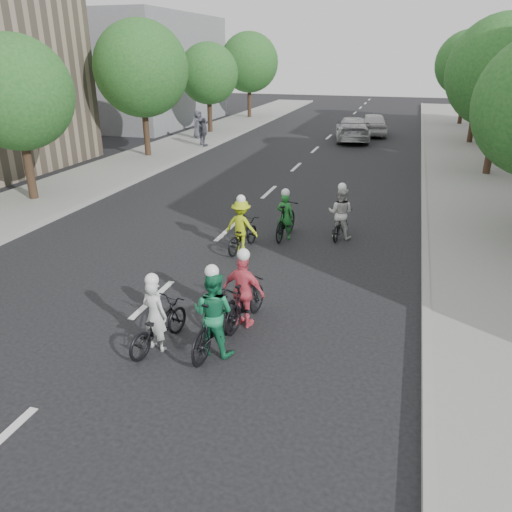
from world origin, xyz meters
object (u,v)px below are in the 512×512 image
at_px(cyclist_1, 242,230).
at_px(follow_car_lead, 353,129).
at_px(follow_car_trail, 373,124).
at_px(cyclist_2, 245,297).
at_px(spectator_1, 204,132).
at_px(spectator_0, 202,131).
at_px(cyclist_0, 340,218).
at_px(cyclist_5, 215,318).
at_px(spectator_2, 198,124).
at_px(cyclist_3, 286,219).
at_px(cyclist_4, 158,323).

bearing_deg(cyclist_1, follow_car_lead, -82.88).
distance_m(follow_car_lead, follow_car_trail, 3.02).
relative_size(cyclist_2, spectator_1, 1.06).
height_order(spectator_0, spectator_1, spectator_1).
distance_m(cyclist_0, cyclist_5, 7.15).
distance_m(spectator_0, spectator_1, 0.59).
relative_size(cyclist_2, follow_car_lead, 0.34).
height_order(cyclist_1, follow_car_trail, cyclist_1).
xyz_separation_m(cyclist_0, spectator_1, (-9.83, 12.90, 0.35)).
height_order(cyclist_5, spectator_2, spectator_2).
bearing_deg(cyclist_3, cyclist_4, 86.70).
bearing_deg(cyclist_2, cyclist_0, -90.50).
height_order(cyclist_2, cyclist_4, cyclist_2).
height_order(spectator_0, spectator_2, spectator_2).
distance_m(follow_car_lead, spectator_2, 9.93).
bearing_deg(cyclist_4, follow_car_lead, -80.01).
xyz_separation_m(cyclist_0, follow_car_lead, (-1.85, 18.43, 0.13)).
bearing_deg(cyclist_4, spectator_2, -57.34).
bearing_deg(cyclist_4, follow_car_trail, -81.96).
distance_m(cyclist_2, cyclist_4, 1.86).
distance_m(cyclist_4, follow_car_trail, 28.53).
bearing_deg(follow_car_lead, cyclist_5, 82.69).
bearing_deg(cyclist_1, spectator_0, -54.52).
bearing_deg(spectator_0, cyclist_4, -165.87).
bearing_deg(cyclist_5, cyclist_0, -95.48).
xyz_separation_m(cyclist_4, follow_car_lead, (0.60, 25.65, 0.23)).
bearing_deg(cyclist_0, cyclist_1, 43.58).
bearing_deg(cyclist_0, follow_car_lead, -78.02).
bearing_deg(cyclist_1, cyclist_5, 111.97).
bearing_deg(spectator_2, spectator_1, -131.27).
distance_m(cyclist_1, follow_car_trail, 23.25).
relative_size(cyclist_1, follow_car_lead, 0.35).
height_order(cyclist_0, cyclist_5, cyclist_5).
bearing_deg(cyclist_4, cyclist_5, -158.28).
distance_m(cyclist_4, spectator_1, 21.43).
bearing_deg(follow_car_trail, cyclist_4, 78.31).
xyz_separation_m(cyclist_4, cyclist_5, (1.10, 0.20, 0.17)).
height_order(cyclist_0, cyclist_2, cyclist_2).
bearing_deg(cyclist_0, cyclist_3, 24.53).
xyz_separation_m(cyclist_5, follow_car_trail, (0.54, 28.28, 0.07)).
relative_size(cyclist_2, spectator_0, 1.07).
relative_size(cyclist_0, cyclist_4, 0.97).
distance_m(cyclist_0, follow_car_trail, 21.28).
bearing_deg(cyclist_2, follow_car_lead, -78.04).
bearing_deg(cyclist_3, cyclist_0, -157.68).
bearing_deg(cyclist_1, spectator_2, -54.23).
relative_size(cyclist_4, follow_car_lead, 0.34).
distance_m(cyclist_4, follow_car_lead, 25.66).
bearing_deg(cyclist_1, spectator_1, -54.77).
distance_m(cyclist_1, follow_car_lead, 20.37).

